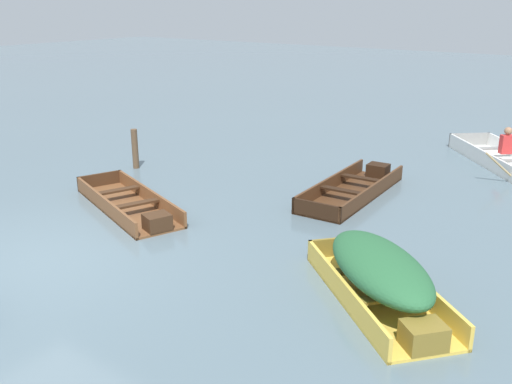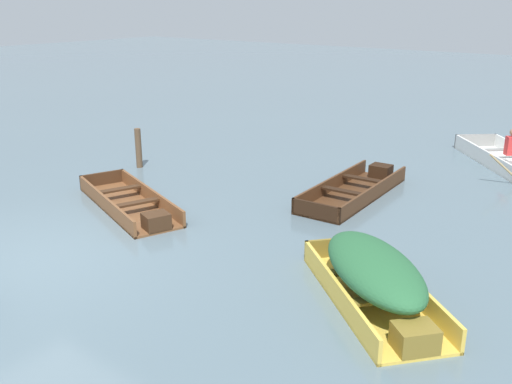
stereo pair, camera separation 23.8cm
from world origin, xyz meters
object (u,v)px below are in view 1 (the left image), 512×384
skiff_wooden_brown_near_moored (130,205)px  skiff_yellow_far_moored (380,273)px  mooring_post (135,149)px  rowboat_white_with_crew (509,161)px  skiff_dark_varnish_mid_moored (354,189)px

skiff_wooden_brown_near_moored → skiff_yellow_far_moored: (5.18, -0.42, 0.29)m
skiff_wooden_brown_near_moored → mooring_post: bearing=134.9°
skiff_wooden_brown_near_moored → skiff_yellow_far_moored: skiff_yellow_far_moored is taller
rowboat_white_with_crew → skiff_wooden_brown_near_moored: bearing=-125.3°
skiff_dark_varnish_mid_moored → mooring_post: bearing=-165.3°
skiff_yellow_far_moored → rowboat_white_with_crew: 7.54m
skiff_wooden_brown_near_moored → rowboat_white_with_crew: bearing=54.7°
skiff_wooden_brown_near_moored → mooring_post: 2.89m
skiff_dark_varnish_mid_moored → mooring_post: mooring_post is taller
skiff_dark_varnish_mid_moored → rowboat_white_with_crew: (2.09, 3.79, 0.07)m
skiff_wooden_brown_near_moored → rowboat_white_with_crew: rowboat_white_with_crew is taller
skiff_wooden_brown_near_moored → rowboat_white_with_crew: size_ratio=0.90×
skiff_wooden_brown_near_moored → rowboat_white_with_crew: 8.72m
skiff_yellow_far_moored → rowboat_white_with_crew: rowboat_white_with_crew is taller
mooring_post → skiff_dark_varnish_mid_moored: bearing=14.7°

